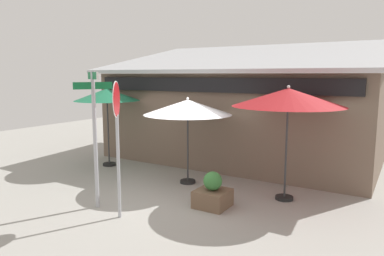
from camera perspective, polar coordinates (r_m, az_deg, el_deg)
The scene contains 8 objects.
ground_plane at distance 9.47m, azimuth -3.66°, elevation -10.86°, with size 28.00×28.00×0.10m, color #9E9B93.
cafe_building at distance 13.54m, azimuth 8.28°, elevation 2.34°, with size 9.73×5.96×4.36m.
street_sign_post at distance 8.47m, azimuth -15.18°, elevation 0.33°, with size 0.82×0.76×3.16m.
stop_sign at distance 7.71m, azimuth -11.80°, elevation 0.64°, with size 0.42×0.65×2.96m.
patio_umbrella_forest_green_left at distance 12.35m, azimuth -13.33°, elevation 5.08°, with size 2.18×2.18×2.70m.
patio_umbrella_ivory_center at distance 10.03m, azimuth -0.69°, elevation 3.24°, with size 2.48×2.48×2.46m.
patio_umbrella_crimson_right at distance 8.92m, azimuth 15.00°, elevation 4.63°, with size 2.70×2.70×2.83m.
sidewalk_planter at distance 8.58m, azimuth 3.29°, elevation -10.34°, with size 0.75×0.75×0.85m.
Camera 1 is at (5.15, -7.31, 3.08)m, focal length 33.64 mm.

